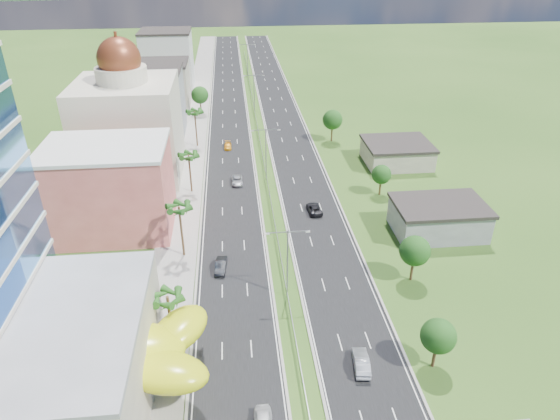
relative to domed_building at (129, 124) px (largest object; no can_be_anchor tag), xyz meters
name	(u,v)px	position (x,y,z in m)	size (l,w,h in m)	color
ground	(296,346)	(28.00, -55.00, -11.35)	(500.00, 500.00, 0.00)	#2D5119
road_left	(229,119)	(20.50, 35.00, -11.33)	(11.00, 260.00, 0.04)	black
road_right	(282,117)	(35.50, 35.00, -11.33)	(11.00, 260.00, 0.04)	black
sidewalk_left	(195,120)	(11.00, 35.00, -11.29)	(7.00, 260.00, 0.12)	gray
median_guardrail	(260,138)	(28.00, 16.99, -10.74)	(0.10, 216.06, 0.76)	gray
streetlight_median_b	(287,257)	(28.00, -45.00, -4.61)	(6.04, 0.25, 11.00)	gray
streetlight_median_c	(266,148)	(28.00, -5.00, -4.61)	(6.04, 0.25, 11.00)	gray
streetlight_median_d	(254,90)	(28.00, 40.00, -4.61)	(6.04, 0.25, 11.00)	gray
streetlight_median_e	(247,56)	(28.00, 85.00, -4.61)	(6.04, 0.25, 11.00)	gray
mall_podium	(3,370)	(-4.00, -61.00, -5.85)	(30.00, 24.00, 11.00)	#9E9282
lime_canopy	(124,351)	(8.00, -59.00, -6.36)	(18.00, 15.00, 7.40)	#BFC813
pink_shophouse	(110,190)	(0.00, -23.00, -3.85)	(20.00, 15.00, 15.00)	#C45650
domed_building	(129,124)	(0.00, 0.00, 0.00)	(20.00, 20.00, 28.70)	beige
midrise_grey	(151,104)	(1.00, 25.00, -3.35)	(16.00, 15.00, 16.00)	gray
midrise_beige	(161,86)	(1.00, 47.00, -4.85)	(16.00, 15.00, 13.00)	#9E9282
midrise_white	(168,60)	(1.00, 70.00, -2.35)	(16.00, 15.00, 18.00)	silver
shed_near	(438,219)	(56.00, -30.00, -8.85)	(15.00, 10.00, 5.00)	gray
shed_far	(397,154)	(58.00, 0.00, -9.15)	(14.00, 12.00, 4.40)	#9E9282
palm_tree_b	(168,300)	(12.50, -53.00, -4.29)	(3.60, 3.60, 8.10)	#47301C
palm_tree_c	(179,210)	(12.50, -33.00, -2.85)	(3.60, 3.60, 9.60)	#47301C
palm_tree_d	(189,157)	(12.50, -10.00, -3.81)	(3.60, 3.60, 8.60)	#47301C
palm_tree_e	(195,113)	(12.50, 15.00, -3.05)	(3.60, 3.60, 9.40)	#47301C
leafy_tree_lfar	(200,95)	(12.50, 40.00, -5.78)	(4.90, 4.90, 8.05)	#47301C
leafy_tree_ra	(438,336)	(44.00, -60.00, -6.58)	(4.20, 4.20, 6.90)	#47301C
leafy_tree_rb	(415,251)	(47.00, -43.00, -6.18)	(4.55, 4.55, 7.47)	#47301C
leafy_tree_rc	(381,175)	(50.00, -15.00, -6.98)	(3.85, 3.85, 6.33)	#47301C
leafy_tree_rd	(333,120)	(46.00, 15.00, -5.78)	(4.90, 4.90, 8.05)	#47301C
car_dark_left	(221,266)	(18.50, -37.70, -10.55)	(1.62, 4.64, 1.53)	black
car_silver_mid_left	(237,181)	(21.75, -7.20, -10.65)	(2.21, 4.78, 1.33)	#9E9FA5
car_yellow_far_left	(228,146)	(19.95, 12.73, -10.70)	(1.72, 4.24, 1.23)	orange
car_silver_right	(361,362)	(35.32, -59.34, -10.49)	(1.74, 4.99, 1.64)	#9A9CA1
car_dark_far_right	(314,208)	(35.83, -20.86, -10.60)	(2.37, 5.14, 1.43)	black
motorcycle	(202,350)	(16.22, -55.20, -10.77)	(0.52, 1.72, 1.10)	black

